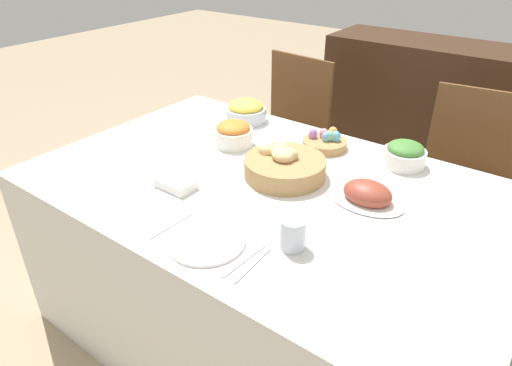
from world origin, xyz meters
TOP-DOWN VIEW (x-y plane):
  - ground_plane at (0.00, 0.00)m, footprint 12.00×12.00m
  - dining_table at (0.00, 0.00)m, footprint 1.72×1.10m
  - chair_far_left at (-0.49, 0.88)m, footprint 0.46×0.46m
  - chair_far_right at (0.49, 0.88)m, footprint 0.46×0.46m
  - sideboard at (0.19, 1.60)m, footprint 1.49×0.44m
  - bread_basket at (0.02, 0.08)m, footprint 0.30×0.30m
  - egg_basket at (0.02, 0.38)m, footprint 0.18×0.18m
  - ham_platter at (0.34, 0.09)m, footprint 0.26×0.18m
  - green_salad_bowl at (0.34, 0.42)m, footprint 0.16×0.16m
  - carrot_bowl at (-0.30, 0.18)m, footprint 0.16×0.16m
  - pineapple_bowl at (-0.42, 0.42)m, footprint 0.19×0.19m
  - dinner_plate at (0.06, -0.40)m, footprint 0.23×0.23m
  - fork at (-0.08, -0.40)m, footprint 0.02×0.18m
  - knife at (0.20, -0.40)m, footprint 0.02×0.18m
  - spoon at (0.23, -0.40)m, footprint 0.02×0.18m
  - drinking_cup at (0.27, -0.26)m, footprint 0.08×0.08m
  - butter_dish at (-0.24, -0.22)m, footprint 0.14×0.09m

SIDE VIEW (x-z plane):
  - ground_plane at x=0.00m, z-range 0.00..0.00m
  - dining_table at x=0.00m, z-range 0.00..0.74m
  - sideboard at x=0.19m, z-range 0.00..0.95m
  - chair_far_left at x=-0.49m, z-range 0.04..0.96m
  - chair_far_right at x=0.49m, z-range 0.04..0.96m
  - fork at x=-0.08m, z-range 0.74..0.74m
  - knife at x=0.20m, z-range 0.74..0.74m
  - spoon at x=0.23m, z-range 0.74..0.74m
  - dinner_plate at x=0.06m, z-range 0.74..0.75m
  - butter_dish at x=-0.24m, z-range 0.74..0.77m
  - egg_basket at x=0.02m, z-range 0.72..0.80m
  - ham_platter at x=0.34m, z-range 0.72..0.80m
  - bread_basket at x=0.02m, z-range 0.72..0.84m
  - green_salad_bowl at x=0.34m, z-range 0.73..0.83m
  - drinking_cup at x=0.27m, z-range 0.74..0.83m
  - pineapple_bowl at x=-0.42m, z-range 0.73..0.84m
  - carrot_bowl at x=-0.30m, z-range 0.73..0.84m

